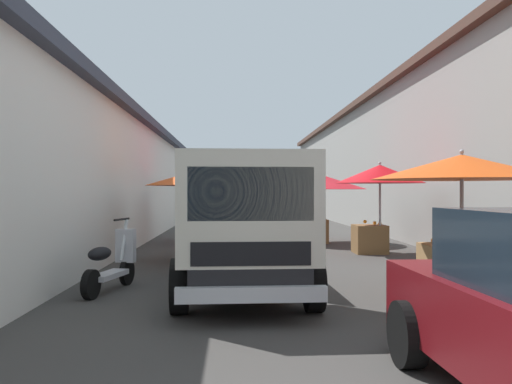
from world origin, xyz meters
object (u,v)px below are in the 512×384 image
at_px(fruit_stall_far_left, 378,185).
at_px(parked_scooter, 111,263).
at_px(vendor_by_crates, 208,219).
at_px(fruit_stall_near_left, 321,186).
at_px(fruit_stall_far_right, 216,186).
at_px(delivery_truck, 245,229).
at_px(fruit_stall_mid_lane, 460,184).
at_px(fruit_stall_near_right, 203,189).

relative_size(fruit_stall_far_left, parked_scooter, 1.40).
relative_size(fruit_stall_far_left, vendor_by_crates, 1.50).
relative_size(fruit_stall_far_left, fruit_stall_near_left, 0.85).
xyz_separation_m(fruit_stall_far_right, delivery_truck, (-8.82, -0.69, -0.69)).
relative_size(fruit_stall_mid_lane, parked_scooter, 1.62).
bearing_deg(fruit_stall_near_right, fruit_stall_mid_lane, -136.48).
height_order(fruit_stall_far_left, delivery_truck, fruit_stall_far_left).
height_order(fruit_stall_near_left, delivery_truck, fruit_stall_near_left).
bearing_deg(fruit_stall_near_right, fruit_stall_near_left, -39.87).
distance_m(delivery_truck, vendor_by_crates, 5.96).
height_order(fruit_stall_near_right, delivery_truck, fruit_stall_near_right).
xyz_separation_m(fruit_stall_near_left, delivery_truck, (-8.66, 2.53, -0.70)).
height_order(fruit_stall_near_right, vendor_by_crates, fruit_stall_near_right).
relative_size(fruit_stall_far_right, fruit_stall_near_left, 1.05).
xyz_separation_m(fruit_stall_near_right, fruit_stall_far_left, (1.15, -4.36, 0.12)).
relative_size(fruit_stall_mid_lane, delivery_truck, 0.54).
height_order(fruit_stall_mid_lane, fruit_stall_far_left, fruit_stall_far_left).
relative_size(delivery_truck, parked_scooter, 2.98).
bearing_deg(fruit_stall_mid_lane, delivery_truck, 94.86).
xyz_separation_m(fruit_stall_far_right, vendor_by_crates, (-2.91, 0.10, -0.84)).
bearing_deg(fruit_stall_far_left, vendor_by_crates, 87.94).
bearing_deg(fruit_stall_far_left, delivery_truck, 148.71).
distance_m(fruit_stall_far_right, fruit_stall_mid_lane, 9.41).
bearing_deg(fruit_stall_near_left, fruit_stall_far_right, 87.11).
bearing_deg(fruit_stall_near_right, delivery_truck, -169.41).
bearing_deg(fruit_stall_mid_lane, parked_scooter, 83.22).
xyz_separation_m(fruit_stall_far_right, parked_scooter, (-7.91, 1.41, -1.28)).
height_order(fruit_stall_mid_lane, fruit_stall_near_left, fruit_stall_mid_lane).
distance_m(fruit_stall_mid_lane, fruit_stall_near_left, 8.41).
bearing_deg(delivery_truck, vendor_by_crates, 7.63).
distance_m(fruit_stall_far_left, vendor_by_crates, 4.37).
distance_m(fruit_stall_near_left, parked_scooter, 9.12).
xyz_separation_m(fruit_stall_mid_lane, parked_scooter, (0.63, 5.34, -1.25)).
bearing_deg(fruit_stall_near_right, fruit_stall_far_left, -75.15).
height_order(fruit_stall_far_left, parked_scooter, fruit_stall_far_left).
distance_m(fruit_stall_near_right, fruit_stall_mid_lane, 5.96).
height_order(fruit_stall_far_right, fruit_stall_near_right, fruit_stall_far_right).
distance_m(fruit_stall_far_left, parked_scooter, 7.51).
distance_m(fruit_stall_near_left, vendor_by_crates, 4.40).
bearing_deg(parked_scooter, vendor_by_crates, -14.65).
relative_size(fruit_stall_mid_lane, fruit_stall_far_left, 1.16).
xyz_separation_m(delivery_truck, parked_scooter, (0.91, 2.10, -0.59)).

